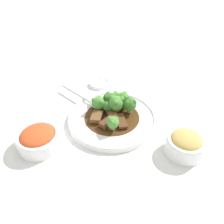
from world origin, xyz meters
TOP-DOWN VIEW (x-y plane):
  - ground_plane at (0.00, 0.00)m, footprint 4.00×4.00m
  - main_plate at (0.00, 0.00)m, footprint 0.27×0.27m
  - beef_strip_0 at (0.00, -0.00)m, footprint 0.04×0.05m
  - beef_strip_1 at (0.04, -0.02)m, footprint 0.06×0.05m
  - beef_strip_2 at (0.00, 0.04)m, footprint 0.06×0.07m
  - beef_strip_3 at (0.03, 0.02)m, footprint 0.05×0.03m
  - broccoli_floret_0 at (-0.05, 0.02)m, footprint 0.04×0.04m
  - broccoli_floret_1 at (-0.03, -0.01)m, footprint 0.05×0.05m
  - broccoli_floret_2 at (-0.06, -0.01)m, footprint 0.05×0.05m
  - broccoli_floret_3 at (-0.03, -0.04)m, footprint 0.04×0.04m
  - broccoli_floret_4 at (0.04, 0.04)m, footprint 0.03×0.03m
  - broccoli_floret_5 at (0.01, -0.05)m, footprint 0.04×0.04m
  - broccoli_floret_6 at (-0.06, -0.04)m, footprint 0.04×0.04m
  - broccoli_floret_7 at (-0.01, -0.03)m, footprint 0.03×0.03m
  - serving_spoon at (0.01, -0.09)m, footprint 0.05×0.22m
  - side_bowl_kimchi at (0.22, -0.06)m, footprint 0.12×0.12m
  - side_bowl_appetizer at (-0.05, 0.22)m, footprint 0.10×0.10m
  - sauce_dish at (-0.11, -0.19)m, footprint 0.08×0.08m

SIDE VIEW (x-z plane):
  - ground_plane at x=0.00m, z-range 0.00..0.00m
  - sauce_dish at x=-0.11m, z-range 0.00..0.01m
  - main_plate at x=0.00m, z-range 0.00..0.02m
  - beef_strip_2 at x=0.00m, z-range 0.02..0.03m
  - beef_strip_0 at x=0.00m, z-range 0.02..0.03m
  - serving_spoon at x=0.01m, z-range 0.02..0.03m
  - beef_strip_1 at x=0.04m, z-range 0.02..0.03m
  - beef_strip_3 at x=0.03m, z-range 0.02..0.03m
  - side_bowl_kimchi at x=0.22m, z-range 0.00..0.06m
  - side_bowl_appetizer at x=-0.05m, z-range 0.00..0.06m
  - broccoli_floret_7 at x=-0.01m, z-range 0.02..0.06m
  - broccoli_floret_6 at x=-0.06m, z-range 0.02..0.07m
  - broccoli_floret_4 at x=0.04m, z-range 0.02..0.07m
  - broccoli_floret_5 at x=0.01m, z-range 0.02..0.07m
  - broccoli_floret_2 at x=-0.06m, z-range 0.02..0.07m
  - broccoli_floret_0 at x=-0.05m, z-range 0.02..0.07m
  - broccoli_floret_1 at x=-0.03m, z-range 0.02..0.08m
  - broccoli_floret_3 at x=-0.03m, z-range 0.03..0.08m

